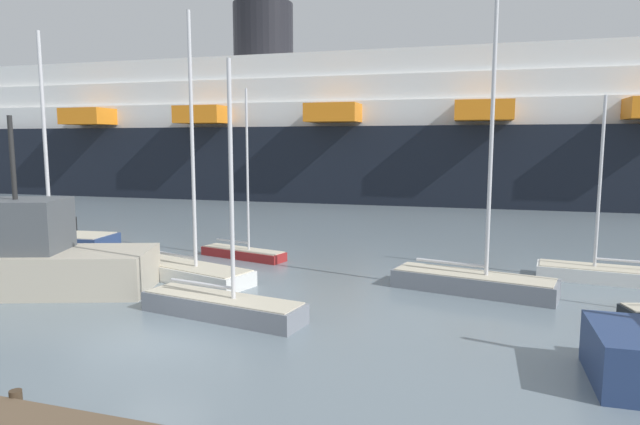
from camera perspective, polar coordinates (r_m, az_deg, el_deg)
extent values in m
plane|color=slate|center=(16.20, -16.86, -12.72)|extent=(600.00, 600.00, 0.00)
cylinder|color=#423323|center=(12.83, -29.16, -17.27)|extent=(0.24, 0.24, 0.65)
cube|color=maroon|center=(26.32, -8.05, -4.29)|extent=(4.55, 2.09, 0.41)
cube|color=beige|center=(26.27, -8.06, -3.81)|extent=(4.35, 1.96, 0.04)
cylinder|color=silver|center=(25.59, -7.60, 4.34)|extent=(0.11, 0.11, 7.51)
cylinder|color=silver|center=(26.62, -9.14, -2.96)|extent=(1.95, 0.57, 0.09)
cube|color=white|center=(22.55, -13.64, -6.15)|extent=(6.05, 3.29, 0.59)
cube|color=beige|center=(22.48, -13.66, -5.37)|extent=(5.79, 3.09, 0.04)
cylinder|color=silver|center=(21.60, -13.22, 7.16)|extent=(0.14, 0.14, 9.78)
cylinder|color=silver|center=(23.03, -15.10, -4.27)|extent=(2.54, 0.86, 0.11)
cube|color=white|center=(24.48, 27.68, -5.79)|extent=(5.19, 2.01, 0.54)
cube|color=beige|center=(24.42, 27.72, -5.12)|extent=(4.97, 1.87, 0.04)
cylinder|color=silver|center=(23.94, 27.23, 2.78)|extent=(0.12, 0.12, 6.74)
cylinder|color=silver|center=(24.42, 29.48, -4.44)|extent=(2.27, 0.33, 0.10)
cube|color=gray|center=(17.69, -10.18, -9.73)|extent=(5.65, 2.24, 0.63)
cube|color=beige|center=(17.60, -10.20, -8.70)|extent=(5.42, 2.10, 0.04)
cylinder|color=silver|center=(16.70, -9.27, 3.14)|extent=(0.13, 0.13, 7.30)
cylinder|color=silver|center=(17.99, -12.27, -7.30)|extent=(2.46, 0.51, 0.11)
cube|color=gray|center=(20.94, 15.68, -7.15)|extent=(6.03, 2.73, 0.66)
cube|color=beige|center=(20.86, 15.71, -6.21)|extent=(5.77, 2.56, 0.04)
cylinder|color=silver|center=(20.21, 17.54, 8.57)|extent=(0.14, 0.14, 10.72)
cylinder|color=silver|center=(20.98, 13.49, -5.13)|extent=(2.59, 0.63, 0.11)
cube|color=navy|center=(30.65, -27.16, -2.87)|extent=(7.70, 3.06, 0.95)
cube|color=beige|center=(30.57, -27.22, -1.95)|extent=(7.38, 2.85, 0.04)
cylinder|color=silver|center=(29.87, -26.86, 7.27)|extent=(0.18, 0.18, 9.79)
cylinder|color=silver|center=(31.21, -28.82, -1.26)|extent=(3.37, 0.51, 0.14)
cube|color=#BCB29E|center=(22.79, -27.87, -5.46)|extent=(9.10, 5.68, 1.52)
cube|color=#4C5156|center=(22.69, -29.10, -1.19)|extent=(3.85, 3.25, 1.90)
cylinder|color=#262626|center=(22.50, -29.49, 5.01)|extent=(0.17, 0.17, 3.00)
sphere|color=green|center=(32.56, -24.04, -2.45)|extent=(0.61, 0.61, 0.61)
cylinder|color=black|center=(32.45, -24.10, -1.16)|extent=(0.06, 0.06, 0.87)
cube|color=black|center=(55.86, 16.44, 4.96)|extent=(126.11, 21.29, 6.91)
cube|color=white|center=(55.88, 16.61, 9.66)|extent=(116.00, 18.88, 2.26)
cube|color=white|center=(56.03, 16.70, 11.97)|extent=(109.04, 17.75, 2.26)
cube|color=white|center=(56.27, 16.78, 14.26)|extent=(102.08, 16.62, 2.26)
cube|color=orange|center=(59.63, -23.01, 9.22)|extent=(4.62, 3.65, 1.58)
cube|color=orange|center=(52.76, -12.13, 9.95)|extent=(4.62, 3.65, 1.58)
cube|color=orange|center=(48.23, 1.42, 10.37)|extent=(4.62, 3.65, 1.58)
cube|color=orange|center=(46.75, 16.77, 10.17)|extent=(4.62, 3.65, 1.58)
cylinder|color=black|center=(61.05, -5.95, 18.01)|extent=(6.33, 6.33, 6.28)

